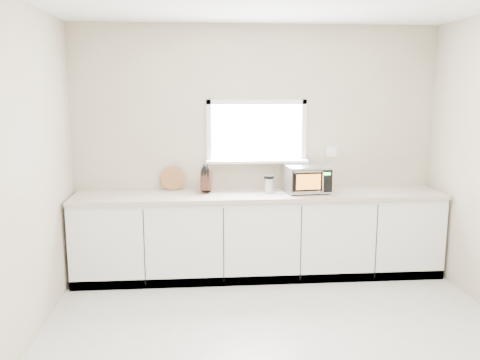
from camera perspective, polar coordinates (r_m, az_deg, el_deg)
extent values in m
plane|color=beige|center=(4.15, 5.10, -18.91)|extent=(4.00, 4.00, 0.00)
cube|color=beige|center=(5.65, 1.84, 3.43)|extent=(4.00, 0.02, 2.70)
cube|color=white|center=(5.61, 1.87, 5.44)|extent=(1.00, 0.02, 0.60)
cube|color=white|center=(5.58, 1.92, 2.11)|extent=(1.12, 0.16, 0.03)
cube|color=white|center=(5.58, 1.90, 8.76)|extent=(1.10, 0.04, 0.05)
cube|color=white|center=(5.63, 1.86, 2.13)|extent=(1.10, 0.04, 0.05)
cube|color=white|center=(5.56, -3.52, 5.38)|extent=(0.05, 0.04, 0.70)
cube|color=white|center=(5.68, 7.17, 5.43)|extent=(0.05, 0.04, 0.70)
cube|color=white|center=(5.80, 10.23, 3.15)|extent=(0.12, 0.01, 0.12)
cube|color=white|center=(5.54, 2.14, -6.33)|extent=(3.92, 0.60, 0.88)
cube|color=#BDB29C|center=(5.41, 2.19, -1.69)|extent=(3.92, 0.64, 0.04)
cylinder|color=black|center=(5.32, 6.05, -1.66)|extent=(0.02, 0.02, 0.01)
cylinder|color=black|center=(5.57, 5.28, -1.11)|extent=(0.02, 0.02, 0.01)
cylinder|color=black|center=(5.44, 9.84, -1.50)|extent=(0.02, 0.02, 0.01)
cylinder|color=black|center=(5.68, 8.91, -0.96)|extent=(0.02, 0.02, 0.01)
cube|color=silver|center=(5.47, 7.56, 0.14)|extent=(0.48, 0.38, 0.27)
cube|color=black|center=(5.31, 8.14, -0.19)|extent=(0.43, 0.05, 0.24)
cube|color=orange|center=(5.29, 7.70, -0.22)|extent=(0.26, 0.03, 0.16)
cylinder|color=silver|center=(5.32, 9.32, -0.20)|extent=(0.02, 0.02, 0.21)
cube|color=black|center=(5.36, 9.69, -0.14)|extent=(0.11, 0.02, 0.23)
cube|color=#19FF33|center=(5.34, 9.74, 0.69)|extent=(0.07, 0.01, 0.02)
cube|color=silver|center=(5.45, 7.59, 1.56)|extent=(0.48, 0.38, 0.01)
cube|color=#452718|center=(5.44, -3.84, -0.06)|extent=(0.13, 0.23, 0.26)
cube|color=black|center=(5.38, -4.24, 0.94)|extent=(0.02, 0.04, 0.09)
cube|color=black|center=(5.37, -3.92, 1.04)|extent=(0.02, 0.04, 0.09)
cube|color=black|center=(5.37, -3.60, 0.83)|extent=(0.02, 0.04, 0.09)
cube|color=black|center=(5.37, -4.08, 1.26)|extent=(0.02, 0.04, 0.09)
cube|color=black|center=(5.36, -3.71, 1.26)|extent=(0.02, 0.04, 0.09)
cylinder|color=#A36E3F|center=(5.60, -7.59, 0.22)|extent=(0.27, 0.06, 0.27)
cylinder|color=silver|center=(5.43, 3.26, -0.63)|extent=(0.11, 0.11, 0.15)
cylinder|color=black|center=(5.41, 3.27, 0.36)|extent=(0.11, 0.11, 0.04)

